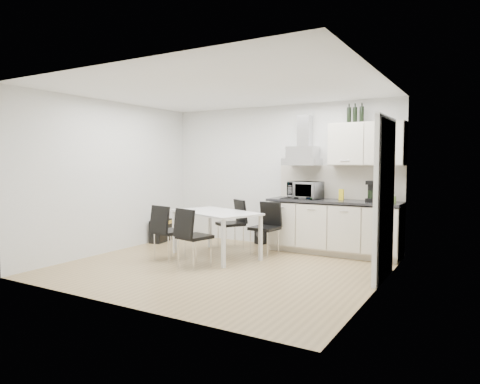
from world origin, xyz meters
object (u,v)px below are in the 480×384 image
object	(u,v)px
kitchenette	(336,205)
floor_speaker	(261,236)
chair_far_left	(231,224)
chair_far_right	(264,229)
dining_table	(216,216)
guitar_amp	(161,231)
chair_near_right	(195,237)
chair_near_left	(170,232)

from	to	relation	value
kitchenette	floor_speaker	size ratio (longest dim) A/B	8.27
chair_far_left	chair_far_right	world-z (taller)	same
kitchenette	floor_speaker	world-z (taller)	kitchenette
dining_table	kitchenette	bearing A→B (deg)	55.67
guitar_amp	chair_near_right	bearing A→B (deg)	-46.51
chair_near_right	dining_table	bearing A→B (deg)	111.38
chair_near_right	floor_speaker	distance (m)	2.10
floor_speaker	dining_table	bearing A→B (deg)	-76.89
dining_table	floor_speaker	xyz separation A→B (m)	(0.13, 1.35, -0.52)
chair_far_left	chair_near_left	xyz separation A→B (m)	(-0.38, -1.23, 0.00)
dining_table	chair_far_right	xyz separation A→B (m)	(0.63, 0.52, -0.23)
chair_far_left	chair_near_right	size ratio (longest dim) A/B	1.00
chair_far_right	chair_near_left	xyz separation A→B (m)	(-1.14, -1.08, 0.00)
chair_near_left	guitar_amp	bearing A→B (deg)	145.89
kitchenette	chair_far_left	world-z (taller)	kitchenette
dining_table	chair_far_left	world-z (taller)	chair_far_left
chair_far_right	floor_speaker	distance (m)	1.01
chair_near_left	kitchenette	bearing A→B (deg)	49.23
chair_far_right	chair_near_right	world-z (taller)	same
chair_near_right	floor_speaker	bearing A→B (deg)	102.54
dining_table	chair_near_left	size ratio (longest dim) A/B	1.89
kitchenette	chair_near_left	distance (m)	2.80
kitchenette	chair_far_right	bearing A→B (deg)	-146.65
chair_far_left	guitar_amp	bearing A→B (deg)	37.05
chair_far_right	guitar_amp	distance (m)	2.31
kitchenette	chair_near_right	distance (m)	2.49
guitar_amp	chair_far_right	bearing A→B (deg)	-11.37
chair_near_left	guitar_amp	world-z (taller)	chair_near_left
guitar_amp	floor_speaker	distance (m)	1.96
dining_table	chair_near_left	xyz separation A→B (m)	(-0.51, -0.56, -0.23)
dining_table	floor_speaker	bearing A→B (deg)	104.47
kitchenette	guitar_amp	distance (m)	3.42
chair_near_right	guitar_amp	world-z (taller)	chair_near_right
dining_table	guitar_amp	distance (m)	1.81
floor_speaker	chair_near_left	bearing A→B (deg)	-89.83
kitchenette	chair_near_right	xyz separation A→B (m)	(-1.54, -1.92, -0.39)
chair_near_left	chair_near_right	distance (m)	0.64
kitchenette	chair_near_left	bearing A→B (deg)	-140.89
dining_table	floor_speaker	world-z (taller)	dining_table
dining_table	guitar_amp	bearing A→B (deg)	-178.80
chair_far_left	guitar_amp	xyz separation A→B (m)	(-1.54, -0.10, -0.22)
kitchenette	guitar_amp	bearing A→B (deg)	-169.29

